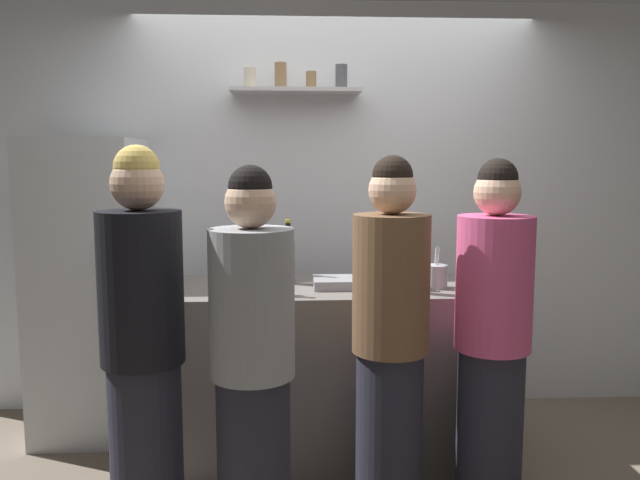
{
  "coord_description": "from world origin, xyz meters",
  "views": [
    {
      "loc": [
        -0.31,
        -2.85,
        1.6
      ],
      "look_at": [
        -0.13,
        0.49,
        1.19
      ],
      "focal_mm": 35.45,
      "sensor_mm": 36.0,
      "label": 1
    }
  ],
  "objects_px": {
    "baking_pan": "(346,283)",
    "wine_bottle_amber_glass": "(265,272)",
    "utensil_holder": "(436,276)",
    "refrigerator": "(91,288)",
    "person_pink_top": "(492,341)",
    "person_brown_jacket": "(390,343)",
    "wine_bottle_green_glass": "(413,269)",
    "wine_bottle_pale_glass": "(168,266)",
    "person_blonde": "(143,352)",
    "wine_bottle_dark_glass": "(288,260)",
    "water_bottle_plastic": "(397,269)",
    "person_grey_hoodie": "(253,368)"
  },
  "relations": [
    {
      "from": "person_brown_jacket",
      "to": "wine_bottle_green_glass",
      "type": "bearing_deg",
      "value": 136.6
    },
    {
      "from": "refrigerator",
      "to": "person_pink_top",
      "type": "bearing_deg",
      "value": -25.19
    },
    {
      "from": "wine_bottle_pale_glass",
      "to": "person_pink_top",
      "type": "height_order",
      "value": "person_pink_top"
    },
    {
      "from": "wine_bottle_dark_glass",
      "to": "person_pink_top",
      "type": "relative_size",
      "value": 0.22
    },
    {
      "from": "wine_bottle_dark_glass",
      "to": "wine_bottle_amber_glass",
      "type": "xyz_separation_m",
      "value": [
        -0.12,
        -0.28,
        -0.02
      ]
    },
    {
      "from": "baking_pan",
      "to": "wine_bottle_amber_glass",
      "type": "xyz_separation_m",
      "value": [
        -0.43,
        -0.15,
        0.09
      ]
    },
    {
      "from": "baking_pan",
      "to": "person_grey_hoodie",
      "type": "xyz_separation_m",
      "value": [
        -0.45,
        -0.84,
        -0.18
      ]
    },
    {
      "from": "refrigerator",
      "to": "wine_bottle_pale_glass",
      "type": "relative_size",
      "value": 5.27
    },
    {
      "from": "wine_bottle_pale_glass",
      "to": "person_brown_jacket",
      "type": "bearing_deg",
      "value": -28.68
    },
    {
      "from": "wine_bottle_amber_glass",
      "to": "person_grey_hoodie",
      "type": "relative_size",
      "value": 0.18
    },
    {
      "from": "person_brown_jacket",
      "to": "person_grey_hoodie",
      "type": "xyz_separation_m",
      "value": [
        -0.6,
        -0.24,
        -0.02
      ]
    },
    {
      "from": "person_brown_jacket",
      "to": "utensil_holder",
      "type": "bearing_deg",
      "value": 128.42
    },
    {
      "from": "utensil_holder",
      "to": "person_brown_jacket",
      "type": "height_order",
      "value": "person_brown_jacket"
    },
    {
      "from": "wine_bottle_amber_glass",
      "to": "wine_bottle_dark_glass",
      "type": "bearing_deg",
      "value": 66.69
    },
    {
      "from": "refrigerator",
      "to": "person_brown_jacket",
      "type": "height_order",
      "value": "refrigerator"
    },
    {
      "from": "refrigerator",
      "to": "person_brown_jacket",
      "type": "relative_size",
      "value": 1.06
    },
    {
      "from": "baking_pan",
      "to": "water_bottle_plastic",
      "type": "relative_size",
      "value": 1.45
    },
    {
      "from": "refrigerator",
      "to": "person_pink_top",
      "type": "relative_size",
      "value": 1.07
    },
    {
      "from": "refrigerator",
      "to": "baking_pan",
      "type": "xyz_separation_m",
      "value": [
        1.46,
        -0.4,
        0.1
      ]
    },
    {
      "from": "refrigerator",
      "to": "person_brown_jacket",
      "type": "distance_m",
      "value": 1.89
    },
    {
      "from": "wine_bottle_green_glass",
      "to": "person_brown_jacket",
      "type": "bearing_deg",
      "value": -112.7
    },
    {
      "from": "wine_bottle_green_glass",
      "to": "wine_bottle_dark_glass",
      "type": "xyz_separation_m",
      "value": [
        -0.63,
        0.29,
        0.01
      ]
    },
    {
      "from": "baking_pan",
      "to": "person_pink_top",
      "type": "distance_m",
      "value": 0.86
    },
    {
      "from": "wine_bottle_green_glass",
      "to": "person_grey_hoodie",
      "type": "relative_size",
      "value": 0.2
    },
    {
      "from": "person_brown_jacket",
      "to": "water_bottle_plastic",
      "type": "bearing_deg",
      "value": 146.71
    },
    {
      "from": "wine_bottle_green_glass",
      "to": "person_blonde",
      "type": "distance_m",
      "value": 1.39
    },
    {
      "from": "wine_bottle_green_glass",
      "to": "wine_bottle_pale_glass",
      "type": "relative_size",
      "value": 0.96
    },
    {
      "from": "person_pink_top",
      "to": "wine_bottle_green_glass",
      "type": "bearing_deg",
      "value": -27.82
    },
    {
      "from": "baking_pan",
      "to": "wine_bottle_dark_glass",
      "type": "bearing_deg",
      "value": 157.5
    },
    {
      "from": "refrigerator",
      "to": "wine_bottle_pale_glass",
      "type": "xyz_separation_m",
      "value": [
        0.52,
        -0.41,
        0.19
      ]
    },
    {
      "from": "person_brown_jacket",
      "to": "wine_bottle_pale_glass",
      "type": "bearing_deg",
      "value": -139.38
    },
    {
      "from": "wine_bottle_green_glass",
      "to": "wine_bottle_pale_glass",
      "type": "distance_m",
      "value": 1.27
    },
    {
      "from": "wine_bottle_dark_glass",
      "to": "person_pink_top",
      "type": "xyz_separation_m",
      "value": [
        0.92,
        -0.71,
        -0.27
      ]
    },
    {
      "from": "refrigerator",
      "to": "person_grey_hoodie",
      "type": "bearing_deg",
      "value": -50.96
    },
    {
      "from": "wine_bottle_amber_glass",
      "to": "person_blonde",
      "type": "distance_m",
      "value": 0.8
    },
    {
      "from": "refrigerator",
      "to": "water_bottle_plastic",
      "type": "bearing_deg",
      "value": -14.54
    },
    {
      "from": "baking_pan",
      "to": "person_blonde",
      "type": "relative_size",
      "value": 0.2
    },
    {
      "from": "person_blonde",
      "to": "person_brown_jacket",
      "type": "bearing_deg",
      "value": -11.51
    },
    {
      "from": "wine_bottle_pale_glass",
      "to": "water_bottle_plastic",
      "type": "relative_size",
      "value": 1.4
    },
    {
      "from": "water_bottle_plastic",
      "to": "wine_bottle_dark_glass",
      "type": "bearing_deg",
      "value": 162.62
    },
    {
      "from": "wine_bottle_green_glass",
      "to": "wine_bottle_amber_glass",
      "type": "xyz_separation_m",
      "value": [
        -0.75,
        0.01,
        -0.01
      ]
    },
    {
      "from": "wine_bottle_pale_glass",
      "to": "utensil_holder",
      "type": "bearing_deg",
      "value": -1.01
    },
    {
      "from": "wine_bottle_dark_glass",
      "to": "wine_bottle_pale_glass",
      "type": "xyz_separation_m",
      "value": [
        -0.63,
        -0.14,
        -0.01
      ]
    },
    {
      "from": "wine_bottle_green_glass",
      "to": "wine_bottle_amber_glass",
      "type": "height_order",
      "value": "wine_bottle_green_glass"
    },
    {
      "from": "utensil_holder",
      "to": "wine_bottle_amber_glass",
      "type": "height_order",
      "value": "wine_bottle_amber_glass"
    },
    {
      "from": "person_grey_hoodie",
      "to": "wine_bottle_amber_glass",
      "type": "bearing_deg",
      "value": 40.7
    },
    {
      "from": "refrigerator",
      "to": "wine_bottle_dark_glass",
      "type": "distance_m",
      "value": 1.2
    },
    {
      "from": "utensil_holder",
      "to": "refrigerator",
      "type": "bearing_deg",
      "value": 167.25
    },
    {
      "from": "refrigerator",
      "to": "water_bottle_plastic",
      "type": "distance_m",
      "value": 1.79
    },
    {
      "from": "utensil_holder",
      "to": "person_pink_top",
      "type": "distance_m",
      "value": 0.59
    }
  ]
}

